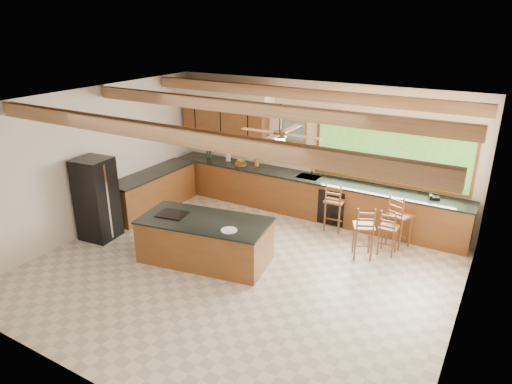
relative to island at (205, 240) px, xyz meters
The scene contains 9 objects.
ground 0.87m from the island, ahead, with size 7.20×7.20×0.00m, color beige.
room_shell 2.00m from the island, 48.42° to the left, with size 7.27×6.54×3.02m.
counter_run 2.53m from the island, 91.36° to the left, with size 7.12×3.10×1.23m.
island is the anchor object (origin of this frame).
refrigerator 2.52m from the island, behind, with size 0.73×0.71×1.70m.
bar_stool_a 2.90m from the island, 56.34° to the left, with size 0.41×0.41×1.11m.
bar_stool_b 3.46m from the island, 33.58° to the left, with size 0.34×0.34×0.94m.
bar_stool_c 3.80m from the island, 38.39° to the left, with size 0.52×0.52×1.11m.
bar_stool_d 2.95m from the island, 31.94° to the left, with size 0.51×0.51×1.07m.
Camera 1 is at (3.89, -6.08, 4.31)m, focal length 32.00 mm.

